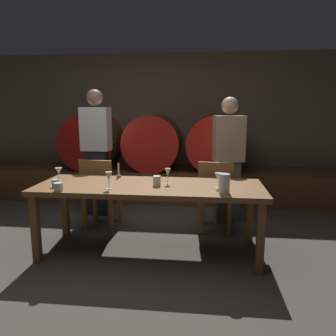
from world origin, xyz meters
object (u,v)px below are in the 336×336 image
object	(u,v)px
wine_barrel_left	(93,142)
cup_center	(58,187)
guest_right	(228,159)
cup_left	(55,183)
pitcher	(224,183)
wine_glass_far_left	(59,171)
chair_right	(216,193)
wine_glass_center_left	(109,177)
wine_glass_center_right	(168,173)
cup_right	(157,181)
guest_left	(97,152)
candle_center	(119,173)
wine_barrel_right	(215,143)
dining_table	(149,192)
wine_barrel_center	(153,142)
chair_left	(100,190)
wine_glass_far_right	(218,177)

from	to	relation	value
wine_barrel_left	cup_center	world-z (taller)	wine_barrel_left
guest_right	cup_left	distance (m)	2.17
pitcher	wine_glass_far_left	distance (m)	1.75
chair_right	wine_glass_center_left	bearing A→B (deg)	44.57
chair_right	cup_left	distance (m)	1.82
pitcher	wine_glass_far_left	size ratio (longest dim) A/B	1.28
wine_glass_center_right	cup_right	world-z (taller)	wine_glass_center_right
chair_right	guest_right	distance (m)	0.58
guest_left	candle_center	distance (m)	1.01
guest_left	guest_right	world-z (taller)	guest_left
guest_right	wine_glass_far_left	size ratio (longest dim) A/B	11.69
wine_glass_center_left	cup_right	distance (m)	0.48
guest_right	wine_glass_center_left	xyz separation A→B (m)	(-1.21, -1.29, 0.01)
wine_barrel_right	dining_table	world-z (taller)	wine_barrel_right
wine_barrel_center	dining_table	size ratio (longest dim) A/B	0.39
wine_glass_far_left	wine_glass_center_right	distance (m)	1.17
wine_barrel_center	candle_center	bearing A→B (deg)	-93.77
chair_right	wine_glass_center_right	size ratio (longest dim) A/B	5.47
wine_glass_center_right	cup_center	distance (m)	1.07
wine_barrel_center	chair_left	size ratio (longest dim) A/B	1.02
chair_right	cup_right	xyz separation A→B (m)	(-0.61, -0.66, 0.29)
wine_glass_far_left	pitcher	bearing A→B (deg)	-10.56
guest_left	cup_center	size ratio (longest dim) A/B	21.26
wine_barrel_left	pitcher	size ratio (longest dim) A/B	5.04
dining_table	cup_left	size ratio (longest dim) A/B	29.96
chair_right	cup_center	xyz separation A→B (m)	(-1.50, -0.97, 0.27)
dining_table	wine_barrel_left	bearing A→B (deg)	122.02
wine_glass_far_left	chair_right	bearing A→B (deg)	17.94
wine_barrel_center	guest_right	bearing A→B (deg)	-41.62
wine_barrel_left	pitcher	bearing A→B (deg)	-48.70
guest_right	wine_glass_center_right	distance (m)	1.21
candle_center	wine_glass_far_right	bearing A→B (deg)	-18.07
wine_glass_center_right	guest_left	bearing A→B (deg)	135.47
wine_barrel_center	cup_right	xyz separation A→B (m)	(0.36, -2.11, -0.16)
wine_glass_far_right	candle_center	bearing A→B (deg)	161.93
wine_glass_center_left	wine_glass_far_left	bearing A→B (deg)	154.71
cup_right	wine_glass_center_left	bearing A→B (deg)	-157.22
pitcher	dining_table	bearing A→B (deg)	162.27
wine_glass_center_left	wine_glass_center_right	xyz separation A→B (m)	(0.53, 0.28, -0.01)
chair_right	cup_left	bearing A→B (deg)	32.93
chair_right	pitcher	distance (m)	0.93
wine_barrel_left	dining_table	distance (m)	2.47
chair_left	cup_left	distance (m)	0.88
pitcher	cup_center	bearing A→B (deg)	-176.20
cup_left	cup_right	bearing A→B (deg)	9.32
cup_center	wine_glass_center_left	bearing A→B (deg)	15.21
dining_table	candle_center	distance (m)	0.52
chair_right	cup_right	world-z (taller)	chair_right
wine_barrel_center	chair_right	world-z (taller)	wine_barrel_center
wine_glass_center_left	guest_left	bearing A→B (deg)	112.70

